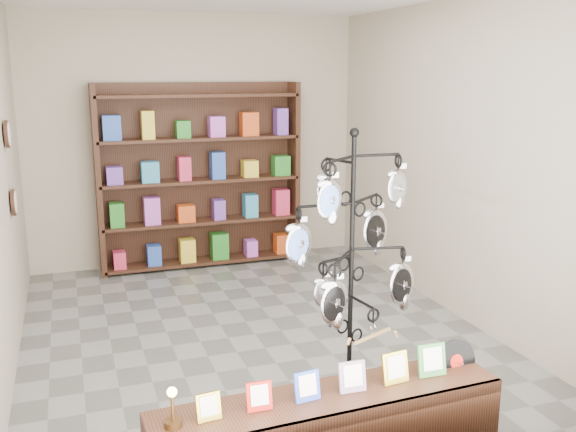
# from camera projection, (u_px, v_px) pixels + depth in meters

# --- Properties ---
(ground) EXTENTS (5.00, 5.00, 0.00)m
(ground) POSITION_uv_depth(u_px,v_px,m) (255.00, 334.00, 5.81)
(ground) COLOR slate
(ground) RESTS_ON ground
(room_envelope) EXTENTS (5.00, 5.00, 5.00)m
(room_envelope) POSITION_uv_depth(u_px,v_px,m) (252.00, 129.00, 5.40)
(room_envelope) COLOR #A99C88
(room_envelope) RESTS_ON ground
(display_tree) EXTENTS (1.04, 1.04, 1.97)m
(display_tree) POSITION_uv_depth(u_px,v_px,m) (352.00, 250.00, 4.38)
(display_tree) COLOR black
(display_tree) RESTS_ON ground
(back_shelving) EXTENTS (2.42, 0.36, 2.20)m
(back_shelving) POSITION_uv_depth(u_px,v_px,m) (200.00, 182.00, 7.70)
(back_shelving) COLOR black
(back_shelving) RESTS_ON ground
(wall_clocks) EXTENTS (0.03, 0.24, 0.84)m
(wall_clocks) POSITION_uv_depth(u_px,v_px,m) (10.00, 169.00, 5.58)
(wall_clocks) COLOR black
(wall_clocks) RESTS_ON ground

